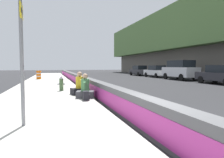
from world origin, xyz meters
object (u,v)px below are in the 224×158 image
parked_car_midline (156,71)px  route_sign_post (21,42)px  parked_car_fourth (180,70)px  seated_person_middle (80,87)px  parked_car_far (139,71)px  construction_barrel (39,75)px  parked_car_third (221,75)px  backpack (86,96)px  fire_hydrant (61,83)px  seated_person_foreground (85,90)px

parked_car_midline → route_sign_post: bearing=143.4°
parked_car_fourth → parked_car_midline: bearing=-0.1°
seated_person_middle → parked_car_far: size_ratio=0.26×
construction_barrel → parked_car_fourth: bearing=-103.5°
parked_car_midline → parked_car_far: bearing=2.3°
construction_barrel → parked_car_midline: (1.72, -15.92, 0.24)m
parked_car_third → parked_car_midline: 11.61m
backpack → parked_car_midline: bearing=-37.2°
route_sign_post → construction_barrel: (18.78, 0.71, -1.59)m
seated_person_middle → parked_car_third: parked_car_third is taller
fire_hydrant → backpack: (-3.84, -0.85, -0.25)m
route_sign_post → parked_car_midline: route_sign_post is taller
fire_hydrant → parked_car_midline: 19.37m
fire_hydrant → construction_barrel: bearing=9.5°
parked_car_midline → parked_car_far: (5.40, 0.21, 0.00)m
parked_car_third → parked_car_far: same height
fire_hydrant → seated_person_middle: (-1.92, -0.84, -0.08)m
parked_car_fourth → parked_car_midline: (5.55, -0.01, -0.32)m
seated_person_middle → parked_car_third: (3.75, -13.04, 0.35)m
construction_barrel → fire_hydrant: bearing=-170.5°
route_sign_post → parked_car_midline: bearing=-36.6°
fire_hydrant → construction_barrel: (11.71, 1.95, 0.03)m
route_sign_post → seated_person_foreground: 4.87m
fire_hydrant → parked_car_fourth: 16.04m
construction_barrel → parked_car_fourth: parked_car_fourth is taller
seated_person_foreground → backpack: 0.78m
seated_person_foreground → parked_car_far: (21.91, -12.80, 0.37)m
parked_car_fourth → route_sign_post: bearing=134.5°
construction_barrel → parked_car_fourth: size_ratio=0.20×
seated_person_middle → route_sign_post: bearing=158.0°
seated_person_foreground → parked_car_third: size_ratio=0.25×
seated_person_middle → seated_person_foreground: bearing=-174.8°
route_sign_post → backpack: route_sign_post is taller
parked_car_midline → parked_car_far: 5.41m
seated_person_middle → construction_barrel: size_ratio=1.25×
route_sign_post → construction_barrel: size_ratio=3.79×
fire_hydrant → parked_car_midline: size_ratio=0.19×
seated_person_middle → construction_barrel: seated_person_middle is taller
fire_hydrant → parked_car_fourth: parked_car_fourth is taller
parked_car_far → route_sign_post: bearing=149.9°
backpack → construction_barrel: construction_barrel is taller
route_sign_post → fire_hydrant: size_ratio=4.09×
parked_car_midline → parked_car_far: size_ratio=1.00×
backpack → construction_barrel: size_ratio=0.42×
parked_car_fourth → parked_car_midline: size_ratio=1.06×
backpack → parked_car_fourth: (11.72, -13.10, 0.85)m
route_sign_post → fire_hydrant: bearing=-9.9°
route_sign_post → fire_hydrant: (7.07, -1.24, -1.62)m
seated_person_middle → parked_car_midline: size_ratio=0.26×
parked_car_third → parked_car_midline: size_ratio=1.00×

